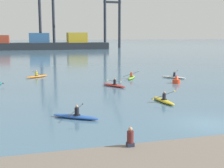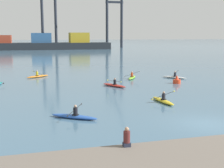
{
  "view_description": "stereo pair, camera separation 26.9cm",
  "coord_description": "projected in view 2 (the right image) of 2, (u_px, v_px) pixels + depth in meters",
  "views": [
    {
      "loc": [
        -10.97,
        -16.04,
        5.54
      ],
      "look_at": [
        -2.68,
        13.54,
        0.6
      ],
      "focal_mm": 48.42,
      "sensor_mm": 36.0,
      "label": 1
    },
    {
      "loc": [
        -10.71,
        -16.12,
        5.54
      ],
      "look_at": [
        -2.68,
        13.54,
        0.6
      ],
      "focal_mm": 48.42,
      "sensor_mm": 36.0,
      "label": 2
    }
  ],
  "objects": [
    {
      "name": "gantry_crane_east_mid",
      "position": [
        115.0,
        10.0,
        134.53
      ],
      "size": [
        8.02,
        20.15,
        33.09
      ],
      "color": "#232833",
      "rests_on": "ground"
    },
    {
      "name": "kayak_red",
      "position": [
        114.0,
        85.0,
        33.13
      ],
      "size": [
        2.18,
        3.26,
        0.95
      ],
      "color": "red",
      "rests_on": "ground"
    },
    {
      "name": "kayak_white",
      "position": [
        174.0,
        77.0,
        39.52
      ],
      "size": [
        2.53,
        3.07,
        1.03
      ],
      "color": "silver",
      "rests_on": "ground"
    },
    {
      "name": "kayak_blue",
      "position": [
        74.0,
        116.0,
        20.35
      ],
      "size": [
        3.12,
        2.45,
        0.95
      ],
      "color": "#2856B2",
      "rests_on": "ground"
    },
    {
      "name": "gantry_crane_west_mid",
      "position": [
        49.0,
        6.0,
        130.29
      ],
      "size": [
        6.97,
        15.11,
        36.61
      ],
      "color": "#232833",
      "rests_on": "ground"
    },
    {
      "name": "seated_onlooker",
      "position": [
        127.0,
        138.0,
        13.34
      ],
      "size": [
        0.32,
        0.3,
        0.9
      ],
      "color": "#23283D",
      "rests_on": "stone_quay"
    },
    {
      "name": "container_barge",
      "position": [
        42.0,
        44.0,
        120.52
      ],
      "size": [
        55.17,
        9.18,
        6.73
      ],
      "color": "#1E2328",
      "rests_on": "ground"
    },
    {
      "name": "ground_plane",
      "position": [
        209.0,
        125.0,
        19.0
      ],
      "size": [
        800.0,
        800.0,
        0.0
      ],
      "primitive_type": "plane",
      "color": "#476B84"
    },
    {
      "name": "kayak_yellow",
      "position": [
        163.0,
        100.0,
        25.28
      ],
      "size": [
        2.22,
        3.43,
        0.97
      ],
      "color": "yellow",
      "rests_on": "ground"
    },
    {
      "name": "kayak_orange",
      "position": [
        38.0,
        76.0,
        40.46
      ],
      "size": [
        3.16,
        2.39,
        0.95
      ],
      "color": "orange",
      "rests_on": "ground"
    },
    {
      "name": "kayak_lime",
      "position": [
        132.0,
        77.0,
        39.29
      ],
      "size": [
        2.23,
        3.24,
        1.05
      ],
      "color": "#7ABC2D",
      "rests_on": "ground"
    },
    {
      "name": "channel_buoy",
      "position": [
        177.0,
        80.0,
        35.29
      ],
      "size": [
        0.9,
        0.9,
        1.0
      ],
      "color": "red",
      "rests_on": "ground"
    }
  ]
}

